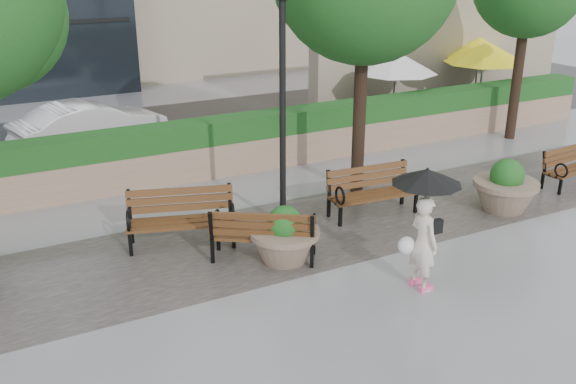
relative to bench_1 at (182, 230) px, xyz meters
name	(u,v)px	position (x,y,z in m)	size (l,w,h in m)	color
ground	(379,308)	(1.96, -3.52, -0.31)	(100.00, 100.00, 0.00)	gray
cobble_strip	(289,235)	(1.96, -0.52, -0.31)	(28.00, 3.20, 0.01)	#383330
hedge_wall	(212,147)	(1.96, 3.48, 0.35)	(24.00, 0.80, 1.35)	tan
cafe_wall	(443,47)	(11.46, 6.48, 1.69)	(10.00, 0.60, 4.00)	tan
cafe_hedge	(473,108)	(10.96, 4.28, 0.14)	(8.00, 0.50, 0.90)	#194818
asphalt_street	(164,133)	(1.96, 7.48, -0.31)	(40.00, 7.00, 0.00)	black
bench_1	(182,230)	(0.00, 0.00, 0.00)	(2.07, 1.31, 1.04)	brown
bench_2	(264,244)	(1.09, -1.21, -0.02)	(1.92, 1.61, 0.98)	brown
bench_3	(372,202)	(3.94, -0.44, -0.02)	(1.90, 0.88, 0.99)	brown
bench_4	(572,175)	(9.03, -1.12, -0.05)	(1.70, 0.83, 0.88)	brown
planter_left	(285,240)	(1.40, -1.43, 0.09)	(1.23, 1.23, 1.03)	#7F6B56
planter_right	(505,190)	(6.54, -1.50, 0.13)	(1.34, 1.34, 1.12)	#7F6B56
lamppost	(283,128)	(2.06, -0.06, 1.70)	(0.28, 0.28, 4.52)	black
patio_umb_white	(396,63)	(8.29, 4.84, 1.68)	(2.50, 2.50, 2.30)	black
patio_umb_yellow_a	(484,54)	(11.77, 4.88, 1.68)	(2.50, 2.50, 2.30)	black
patio_umb_yellow_b	(479,47)	(12.57, 5.93, 1.68)	(2.50, 2.50, 2.30)	black
car_right	(91,126)	(-0.22, 6.75, 0.36)	(1.43, 4.09, 1.35)	silver
pedestrian	(424,217)	(2.92, -3.25, 0.92)	(1.10, 1.10, 2.01)	silver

